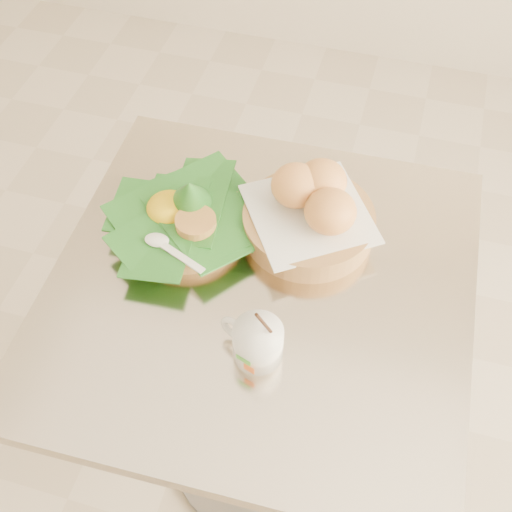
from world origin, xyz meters
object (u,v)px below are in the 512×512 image
(cafe_table, at_px, (260,349))
(bread_basket, at_px, (311,211))
(rice_basket, at_px, (185,214))
(coffee_mug, at_px, (257,341))

(cafe_table, relative_size, bread_basket, 2.76)
(cafe_table, xyz_separation_m, rice_basket, (-0.16, 0.08, 0.26))
(rice_basket, xyz_separation_m, coffee_mug, (0.19, -0.21, 0.00))
(bread_basket, distance_m, coffee_mug, 0.27)
(rice_basket, distance_m, coffee_mug, 0.28)
(bread_basket, height_order, coffee_mug, coffee_mug)
(bread_basket, bearing_deg, coffee_mug, -94.77)
(rice_basket, bearing_deg, coffee_mug, -48.04)
(rice_basket, distance_m, bread_basket, 0.22)
(rice_basket, bearing_deg, bread_basket, 14.77)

